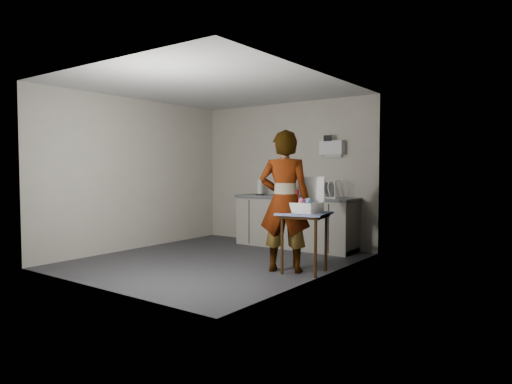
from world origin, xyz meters
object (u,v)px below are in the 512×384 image
Objects in this scene: standing_man at (285,201)px; soap_bottle at (289,188)px; kitchen_counter at (295,224)px; paper_towel at (260,188)px; side_table at (305,220)px; bakery_box at (307,205)px; dish_rack at (327,193)px; dark_bottle at (286,188)px; soda_can at (297,193)px.

standing_man is 1.90m from soap_bottle.
paper_towel is at bearing 179.33° from kitchen_counter.
side_table is 0.37m from standing_man.
standing_man reaches higher than bakery_box.
side_table is 2.94× the size of soap_bottle.
kitchen_counter is at bearing 179.69° from dish_rack.
dark_bottle is 0.54× the size of bakery_box.
dish_rack is at bearing 96.11° from side_table.
kitchen_counter is at bearing 171.21° from soda_can.
standing_man reaches higher than paper_towel.
dish_rack is (0.63, -0.00, 0.55)m from kitchen_counter.
kitchen_counter is 1.17× the size of standing_man.
standing_man is 6.92× the size of soap_bottle.
soap_bottle is at bearing -82.14° from standing_man.
dish_rack is 1.65m from bakery_box.
paper_towel is 0.57× the size of bakery_box.
kitchen_counter is 1.95m from standing_man.
soda_can is 0.81m from paper_towel.
dark_bottle is at bearing 118.45° from side_table.
soap_bottle is at bearing 129.21° from bakery_box.
kitchen_counter reaches higher than side_table.
bakery_box is (0.04, 0.00, 0.21)m from side_table.
side_table is 1.70× the size of bakery_box.
standing_man is at bearing -168.09° from side_table.
standing_man reaches higher than soda_can.
dish_rack is at bearing -3.34° from dark_bottle.
dish_rack reaches higher than soap_bottle.
kitchen_counter is 19.07× the size of soda_can.
bakery_box reaches higher than paper_towel.
soap_bottle is 1.98m from bakery_box.
soda_can is at bearing 125.14° from bakery_box.
bakery_box reaches higher than soap_bottle.
kitchen_counter is 8.30× the size of paper_towel.
side_table is 1.89× the size of dish_rack.
dish_rack is (1.40, -0.01, -0.06)m from paper_towel.
dish_rack is at bearing 0.31° from soda_can.
soda_can is 0.27× the size of dish_rack.
soda_can is at bearing -179.69° from dish_rack.
paper_towel is (-0.66, 0.04, -0.01)m from soap_bottle.
soda_can is (0.15, 0.03, -0.08)m from soap_bottle.
standing_man is 2.02m from dark_bottle.
side_table is 3.17× the size of dark_bottle.
paper_towel is at bearing 179.49° from dish_rack.
dish_rack reaches higher than paper_towel.
standing_man is 4.01× the size of bakery_box.
bakery_box is at bearing 177.92° from standing_man.
dish_rack reaches higher than side_table.
dish_rack is at bearing -104.89° from standing_man.
soda_can is 0.46× the size of dark_bottle.
bakery_box is (1.14, -1.57, 0.49)m from kitchen_counter.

